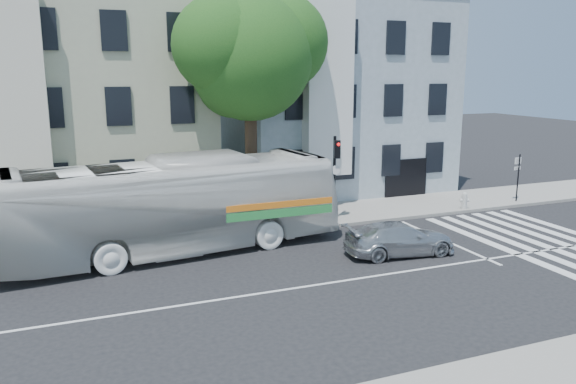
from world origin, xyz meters
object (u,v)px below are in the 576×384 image
sedan (400,239)px  fire_hydrant (464,200)px  bus (170,206)px  traffic_signal (335,168)px

sedan → fire_hydrant: 8.13m
bus → traffic_signal: traffic_signal is taller
sedan → fire_hydrant: (6.73, 4.57, -0.04)m
bus → sedan: bus is taller
bus → fire_hydrant: (14.81, 1.10, -1.28)m
traffic_signal → sedan: bearing=-69.9°
bus → traffic_signal: (7.82, 1.60, 0.74)m
bus → fire_hydrant: size_ratio=15.80×
bus → traffic_signal: 8.01m
sedan → traffic_signal: 5.45m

